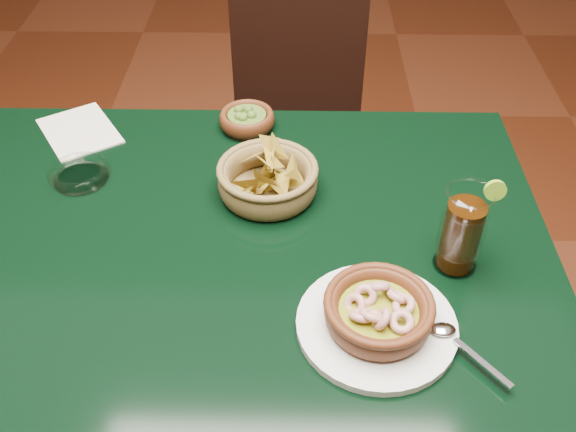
{
  "coord_description": "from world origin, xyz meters",
  "views": [
    {
      "loc": [
        0.15,
        -0.82,
        1.52
      ],
      "look_at": [
        0.14,
        -0.02,
        0.81
      ],
      "focal_mm": 40.0,
      "sensor_mm": 36.0,
      "label": 1
    }
  ],
  "objects_px": {
    "dining_table": "(213,272)",
    "cola_drink": "(462,231)",
    "dining_chair": "(295,138)",
    "shrimp_plate": "(378,315)",
    "chip_basket": "(268,179)"
  },
  "relations": [
    {
      "from": "shrimp_plate",
      "to": "dining_table",
      "type": "bearing_deg",
      "value": 143.55
    },
    {
      "from": "dining_chair",
      "to": "shrimp_plate",
      "type": "xyz_separation_m",
      "value": [
        0.13,
        -0.91,
        0.31
      ]
    },
    {
      "from": "dining_table",
      "to": "chip_basket",
      "type": "distance_m",
      "value": 0.2
    },
    {
      "from": "dining_table",
      "to": "shrimp_plate",
      "type": "height_order",
      "value": "shrimp_plate"
    },
    {
      "from": "dining_chair",
      "to": "chip_basket",
      "type": "distance_m",
      "value": 0.67
    },
    {
      "from": "dining_chair",
      "to": "dining_table",
      "type": "bearing_deg",
      "value": -101.91
    },
    {
      "from": "dining_table",
      "to": "shrimp_plate",
      "type": "relative_size",
      "value": 4.0
    },
    {
      "from": "dining_table",
      "to": "cola_drink",
      "type": "xyz_separation_m",
      "value": [
        0.42,
        -0.07,
        0.18
      ]
    },
    {
      "from": "shrimp_plate",
      "to": "chip_basket",
      "type": "xyz_separation_m",
      "value": [
        -0.18,
        0.32,
        0.0
      ]
    },
    {
      "from": "dining_chair",
      "to": "cola_drink",
      "type": "bearing_deg",
      "value": -70.74
    },
    {
      "from": "shrimp_plate",
      "to": "chip_basket",
      "type": "bearing_deg",
      "value": 119.27
    },
    {
      "from": "dining_table",
      "to": "dining_chair",
      "type": "distance_m",
      "value": 0.74
    },
    {
      "from": "dining_table",
      "to": "shrimp_plate",
      "type": "xyz_separation_m",
      "value": [
        0.28,
        -0.2,
        0.13
      ]
    },
    {
      "from": "chip_basket",
      "to": "cola_drink",
      "type": "bearing_deg",
      "value": -29.55
    },
    {
      "from": "dining_table",
      "to": "dining_chair",
      "type": "height_order",
      "value": "dining_chair"
    }
  ]
}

